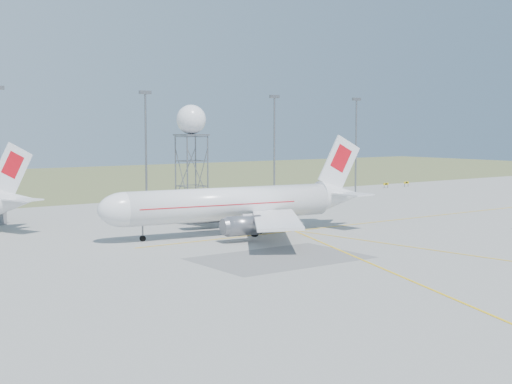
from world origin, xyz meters
TOP-DOWN VIEW (x-y plane):
  - ground at (0.00, 0.00)m, footprint 400.00×400.00m
  - grass_strip at (0.00, 140.00)m, footprint 400.00×120.00m
  - mast_b at (-10.00, 66.00)m, footprint 2.20×0.50m
  - mast_c at (18.00, 66.00)m, footprint 2.20×0.50m
  - mast_d at (40.00, 66.00)m, footprint 2.20×0.50m
  - taxi_sign_near at (55.60, 72.00)m, footprint 1.60×0.17m
  - taxi_sign_far at (62.60, 72.00)m, footprint 1.60×0.17m
  - airliner_main at (-14.46, 32.21)m, footprint 38.47×37.09m
  - radar_tower at (-5.22, 58.63)m, footprint 4.97×4.97m

SIDE VIEW (x-z plane):
  - ground at x=0.00m, z-range 0.00..0.00m
  - grass_strip at x=0.00m, z-range 0.00..0.03m
  - taxi_sign_near at x=55.60m, z-range 0.29..1.49m
  - taxi_sign_far at x=62.60m, z-range 0.29..1.49m
  - airliner_main at x=-14.46m, z-range -2.54..10.57m
  - radar_tower at x=-5.22m, z-range 1.10..19.09m
  - mast_b at x=-10.00m, z-range 1.82..22.32m
  - mast_c at x=18.00m, z-range 1.82..22.32m
  - mast_d at x=40.00m, z-range 1.82..22.32m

